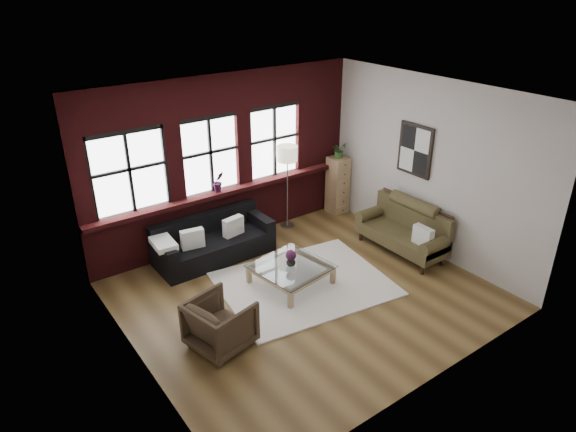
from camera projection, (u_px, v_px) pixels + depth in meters
floor at (305, 294)px, 8.38m from camera, size 5.50×5.50×0.00m
ceiling at (308, 98)px, 7.00m from camera, size 5.50×5.50×0.00m
wall_back at (224, 160)px, 9.51m from camera, size 5.50×0.00×5.50m
wall_front at (440, 277)px, 5.87m from camera, size 5.50×0.00×5.50m
wall_left at (127, 259)px, 6.23m from camera, size 0.00×5.00×5.00m
wall_right at (428, 167)px, 9.15m from camera, size 0.00×5.00×5.00m
brick_backwall at (225, 161)px, 9.47m from camera, size 5.50×0.12×3.20m
sill_ledge at (229, 190)px, 9.65m from camera, size 5.50×0.30×0.08m
window_left at (129, 173)px, 8.46m from camera, size 1.38×0.10×1.50m
window_mid at (210, 156)px, 9.25m from camera, size 1.38×0.10×1.50m
window_right at (274, 142)px, 10.00m from camera, size 1.38×0.10×1.50m
wall_poster at (415, 150)px, 9.24m from camera, size 0.05×0.74×0.94m
shag_rug at (304, 284)px, 8.62m from camera, size 2.99×2.50×0.03m
dark_sofa at (214, 239)px, 9.27m from camera, size 2.14×0.87×0.78m
pillow_a at (192, 239)px, 8.88m from camera, size 0.42×0.20×0.34m
pillow_b at (233, 226)px, 9.31m from camera, size 0.42×0.21×0.34m
vintage_settee at (402, 229)px, 9.43m from camera, size 0.80×1.80×0.96m
pillow_settee at (423, 236)px, 8.94m from camera, size 0.14×0.38×0.34m
armchair at (220, 324)px, 7.08m from camera, size 0.96×0.94×0.73m
coffee_table at (291, 275)px, 8.56m from camera, size 1.26×1.26×0.37m
vase at (291, 261)px, 8.45m from camera, size 0.19×0.19×0.16m
flowers at (291, 255)px, 8.40m from camera, size 0.18×0.18×0.18m
drawer_chest at (338, 185)px, 10.99m from camera, size 0.38×0.38×1.24m
potted_plant_top at (339, 150)px, 10.65m from camera, size 0.31×0.28×0.33m
floor_lamp at (287, 184)px, 10.20m from camera, size 0.40×0.40×1.87m
sill_plant at (218, 182)px, 9.40m from camera, size 0.23×0.19×0.39m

